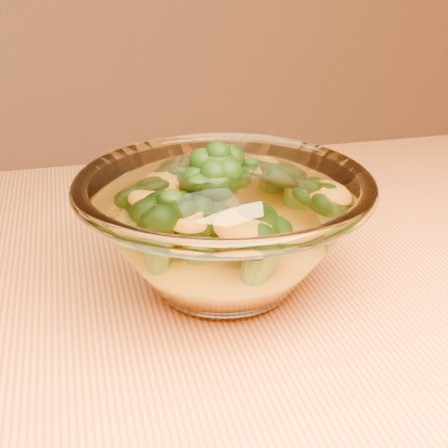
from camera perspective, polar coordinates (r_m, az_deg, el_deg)
The scene contains 3 objects.
glass_bowl at distance 0.48m, azimuth 0.00°, elevation -0.53°, with size 0.23×0.23×0.10m.
cheese_sauce at distance 0.49m, azimuth 0.00°, elevation -2.76°, with size 0.13×0.13×0.04m, color orange.
broccoli_heap at distance 0.48m, azimuth -0.37°, elevation 1.60°, with size 0.15×0.16×0.08m.
Camera 1 is at (-0.02, -0.34, 1.01)m, focal length 50.00 mm.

